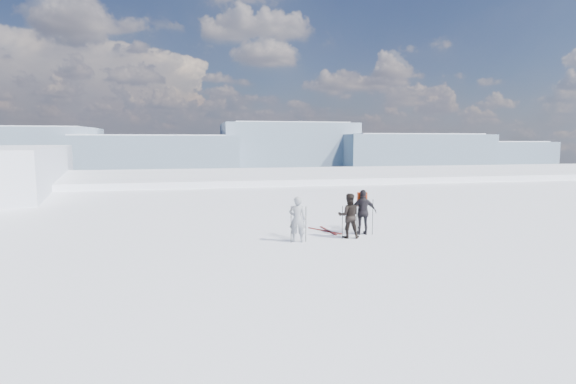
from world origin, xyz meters
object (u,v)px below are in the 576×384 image
skier_grey (297,219)px  skier_pack (363,212)px  skis_loose (326,231)px  skier_dark (349,216)px

skier_grey → skier_pack: (2.70, 0.69, 0.05)m
skier_pack → skis_loose: 1.68m
skier_dark → skis_loose: (-0.42, 1.34, -0.79)m
skier_dark → skis_loose: skier_dark is taller
skier_dark → skier_pack: skier_pack is taller
skier_grey → skier_dark: skier_dark is taller
skier_grey → skier_pack: size_ratio=0.94×
skier_grey → skis_loose: (1.55, 1.59, -0.78)m
skis_loose → skier_grey: bearing=-134.2°
skier_dark → skier_pack: (0.73, 0.44, 0.03)m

